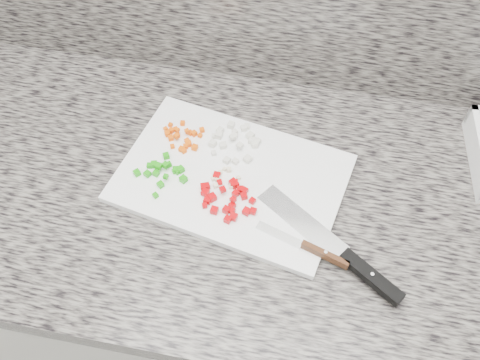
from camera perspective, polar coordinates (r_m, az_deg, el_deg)
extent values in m
cube|color=beige|center=(1.40, 0.98, -12.01)|extent=(3.92, 0.62, 0.86)
cube|color=slate|center=(1.00, 1.34, -1.84)|extent=(3.96, 0.64, 0.04)
cube|color=white|center=(0.99, -0.91, 0.22)|extent=(0.45, 0.35, 0.01)
cube|color=#E75505|center=(1.04, -6.79, 4.67)|extent=(0.01, 0.01, 0.01)
cube|color=#E75505|center=(1.05, -6.66, 4.82)|extent=(0.01, 0.01, 0.01)
cube|color=#E75505|center=(1.05, -5.32, 5.04)|extent=(0.01, 0.01, 0.01)
cube|color=#E75505|center=(1.04, -5.68, 5.22)|extent=(0.01, 0.01, 0.01)
cube|color=#E75505|center=(1.05, -4.08, 5.35)|extent=(0.01, 0.01, 0.01)
cube|color=#E75505|center=(1.04, -4.28, 4.75)|extent=(0.01, 0.01, 0.01)
cube|color=#E75505|center=(1.06, -7.32, 5.27)|extent=(0.01, 0.01, 0.01)
cube|color=#E75505|center=(1.07, -7.43, 5.85)|extent=(0.01, 0.01, 0.01)
cube|color=#E75505|center=(1.02, -6.03, 3.14)|extent=(0.01, 0.01, 0.01)
cube|color=#E75505|center=(1.04, -7.40, 4.48)|extent=(0.01, 0.01, 0.01)
cube|color=#E75505|center=(1.03, -5.83, 3.59)|extent=(0.01, 0.01, 0.01)
cube|color=#E75505|center=(1.03, -5.58, 3.82)|extent=(0.01, 0.01, 0.01)
cube|color=#E75505|center=(1.03, -5.49, 3.91)|extent=(0.01, 0.01, 0.01)
cube|color=#E75505|center=(1.07, -6.14, 6.05)|extent=(0.01, 0.01, 0.01)
cube|color=#E75505|center=(1.06, -7.94, 5.43)|extent=(0.01, 0.01, 0.01)
cube|color=#E75505|center=(1.05, -4.92, 4.97)|extent=(0.01, 0.01, 0.01)
cube|color=#E75505|center=(1.04, -5.67, 4.17)|extent=(0.01, 0.01, 0.01)
cube|color=#E75505|center=(1.05, -6.74, 5.32)|extent=(0.01, 0.01, 0.01)
cube|color=#E75505|center=(1.05, -7.74, 4.93)|extent=(0.01, 0.01, 0.01)
cube|color=#E75505|center=(1.06, -6.87, 5.43)|extent=(0.01, 0.01, 0.01)
cube|color=#E75505|center=(1.03, -7.22, 3.58)|extent=(0.01, 0.01, 0.01)
cube|color=#E75505|center=(1.02, -4.86, 3.48)|extent=(0.01, 0.01, 0.01)
cube|color=#E75505|center=(1.02, -6.26, 3.29)|extent=(0.01, 0.01, 0.01)
cube|color=silver|center=(1.04, -0.66, 4.67)|extent=(0.01, 0.01, 0.01)
cube|color=silver|center=(1.03, 1.30, 4.22)|extent=(0.01, 0.01, 0.01)
cube|color=silver|center=(1.03, -0.83, 4.61)|extent=(0.01, 0.01, 0.01)
cube|color=silver|center=(1.05, 0.76, 5.76)|extent=(0.01, 0.01, 0.01)
cube|color=silver|center=(1.06, -0.96, 5.88)|extent=(0.01, 0.01, 0.01)
cube|color=silver|center=(1.03, 1.77, 4.11)|extent=(0.02, 0.02, 0.01)
cube|color=silver|center=(1.04, 1.10, 4.75)|extent=(0.02, 0.02, 0.01)
cube|color=silver|center=(1.01, -0.02, 3.71)|extent=(0.01, 0.01, 0.01)
cube|color=silver|center=(1.05, -0.55, 5.14)|extent=(0.01, 0.01, 0.01)
cube|color=silver|center=(1.03, 1.40, 4.03)|extent=(0.01, 0.01, 0.01)
cube|color=silver|center=(1.00, 0.82, 2.27)|extent=(0.02, 0.02, 0.01)
cube|color=silver|center=(1.02, 1.56, 3.80)|extent=(0.01, 0.01, 0.01)
cube|color=silver|center=(1.02, -1.89, 3.67)|extent=(0.01, 0.01, 0.01)
cube|color=silver|center=(1.00, -0.51, 2.02)|extent=(0.01, 0.01, 0.01)
cube|color=silver|center=(1.00, -1.42, 2.12)|extent=(0.01, 0.01, 0.01)
cube|color=silver|center=(1.03, -2.93, 3.92)|extent=(0.02, 0.02, 0.01)
cube|color=silver|center=(1.04, -2.76, 4.70)|extent=(0.01, 0.01, 0.01)
cube|color=silver|center=(1.03, -1.74, 3.81)|extent=(0.01, 0.01, 0.01)
cube|color=silver|center=(1.05, 0.40, 5.56)|extent=(0.01, 0.01, 0.01)
cube|color=silver|center=(1.04, 1.22, 4.68)|extent=(0.01, 0.01, 0.01)
cube|color=silver|center=(1.04, -2.28, 4.80)|extent=(0.01, 0.01, 0.01)
cube|color=silver|center=(1.01, -2.82, 2.90)|extent=(0.01, 0.01, 0.01)
cube|color=silver|center=(1.05, -2.14, 5.31)|extent=(0.02, 0.02, 0.01)
cube|color=silver|center=(1.03, 1.95, 4.18)|extent=(0.01, 0.01, 0.01)
cube|color=#1B990D|center=(0.98, -8.48, -0.49)|extent=(0.01, 0.01, 0.01)
cube|color=#1B990D|center=(0.99, -7.93, 1.58)|extent=(0.01, 0.01, 0.01)
cube|color=#1B990D|center=(0.99, -6.72, 0.92)|extent=(0.01, 0.01, 0.01)
cube|color=#1B990D|center=(1.01, -9.64, 1.53)|extent=(0.01, 0.01, 0.01)
cube|color=#1B990D|center=(0.98, -6.15, 0.00)|extent=(0.01, 0.01, 0.01)
cube|color=#1B990D|center=(1.00, -9.85, 0.66)|extent=(0.02, 0.02, 0.01)
cube|color=#1B990D|center=(1.00, -6.88, 1.09)|extent=(0.01, 0.01, 0.01)
cube|color=#1B990D|center=(0.99, -8.67, 1.48)|extent=(0.01, 0.01, 0.01)
cube|color=#1B990D|center=(1.01, -9.14, 1.65)|extent=(0.01, 0.01, 0.01)
cube|color=#1B990D|center=(0.98, -6.05, 0.09)|extent=(0.02, 0.02, 0.01)
cube|color=#1B990D|center=(0.98, -6.08, 0.03)|extent=(0.01, 0.01, 0.01)
cube|color=#1B990D|center=(1.02, -7.88, 2.58)|extent=(0.02, 0.02, 0.01)
cube|color=#1B990D|center=(0.97, -9.01, -1.63)|extent=(0.01, 0.01, 0.01)
cube|color=#1B990D|center=(0.99, -6.99, 0.93)|extent=(0.01, 0.01, 0.01)
cube|color=#1B990D|center=(0.98, -7.92, 0.37)|extent=(0.01, 0.01, 0.01)
cube|color=#1B990D|center=(1.00, -7.62, 1.65)|extent=(0.01, 0.01, 0.01)
cube|color=#1B990D|center=(1.00, -9.82, 0.69)|extent=(0.01, 0.01, 0.01)
cube|color=#1B990D|center=(0.99, -6.36, 1.13)|extent=(0.02, 0.02, 0.01)
cube|color=#1B990D|center=(1.00, -10.94, 0.76)|extent=(0.02, 0.02, 0.01)
cube|color=#1B990D|center=(1.00, -8.95, 0.71)|extent=(0.01, 0.01, 0.01)
cube|color=#BA0207|center=(0.94, 1.41, -3.34)|extent=(0.01, 0.01, 0.01)
cube|color=#BA0207|center=(0.97, -2.20, -0.24)|extent=(0.01, 0.01, 0.01)
cube|color=#BA0207|center=(0.94, -0.91, -3.28)|extent=(0.01, 0.01, 0.01)
cube|color=#BA0207|center=(0.95, -1.86, -1.01)|extent=(0.01, 0.01, 0.01)
cube|color=#BA0207|center=(0.95, -3.48, -2.14)|extent=(0.01, 0.01, 0.01)
cube|color=#BA0207|center=(0.97, -0.63, -0.38)|extent=(0.02, 0.02, 0.01)
cube|color=#BA0207|center=(0.93, -0.70, -3.93)|extent=(0.02, 0.02, 0.01)
cube|color=#BA0207|center=(0.96, -3.73, -1.33)|extent=(0.02, 0.02, 0.01)
cube|color=#BA0207|center=(0.94, 0.70, -3.36)|extent=(0.02, 0.02, 0.01)
cube|color=#BA0207|center=(0.94, -0.75, -2.10)|extent=(0.01, 0.01, 0.01)
cube|color=#BA0207|center=(0.97, -3.88, -0.74)|extent=(0.01, 0.01, 0.01)
cube|color=#BA0207|center=(0.95, 0.43, -1.73)|extent=(0.01, 0.01, 0.01)
cube|color=#BA0207|center=(0.95, -2.99, -1.87)|extent=(0.02, 0.02, 0.01)
cube|color=#BA0207|center=(0.96, -0.01, -0.97)|extent=(0.01, 0.01, 0.01)
cube|color=#BA0207|center=(0.93, -1.33, -4.23)|extent=(0.01, 0.01, 0.01)
cube|color=#BA0207|center=(0.94, -0.85, -2.72)|extent=(0.01, 0.01, 0.01)
cube|color=#BA0207|center=(0.98, -2.50, 0.50)|extent=(0.01, 0.01, 0.01)
cube|color=#BA0207|center=(0.96, -0.47, -1.45)|extent=(0.01, 0.01, 0.01)
cube|color=#BA0207|center=(0.97, -3.57, -0.65)|extent=(0.01, 0.01, 0.01)
cube|color=#BA0207|center=(0.97, -0.55, -0.44)|extent=(0.02, 0.02, 0.01)
cube|color=#BA0207|center=(0.96, 0.45, -1.14)|extent=(0.02, 0.02, 0.01)
cube|color=#BA0207|center=(0.95, -3.79, -2.72)|extent=(0.01, 0.01, 0.01)
cube|color=#BA0207|center=(0.94, -1.46, -3.20)|extent=(0.01, 0.01, 0.01)
cube|color=#BA0207|center=(0.94, -2.75, -3.24)|extent=(0.01, 0.01, 0.01)
cube|color=#BA0207|center=(0.97, -0.73, -0.27)|extent=(0.02, 0.02, 0.01)
cube|color=#BA0207|center=(0.95, 1.32, -2.23)|extent=(0.01, 0.01, 0.01)
cube|color=beige|center=(0.98, -2.88, 0.16)|extent=(0.01, 0.01, 0.01)
cube|color=beige|center=(0.99, -1.66, 1.16)|extent=(0.01, 0.01, 0.01)
cube|color=beige|center=(0.98, -2.63, 0.28)|extent=(0.01, 0.01, 0.01)
cube|color=beige|center=(0.98, -0.16, 0.26)|extent=(0.01, 0.01, 0.00)
cube|color=beige|center=(0.98, -2.65, 0.54)|extent=(0.01, 0.01, 0.01)
cube|color=beige|center=(0.99, -1.19, 1.11)|extent=(0.01, 0.01, 0.01)
cube|color=beige|center=(0.98, -2.75, 0.19)|extent=(0.01, 0.01, 0.01)
cube|color=beige|center=(0.98, -2.49, 0.02)|extent=(0.01, 0.01, 0.01)
cube|color=beige|center=(0.98, -2.37, 0.19)|extent=(0.01, 0.01, 0.01)
cube|color=beige|center=(0.99, -2.14, 0.82)|extent=(0.01, 0.01, 0.01)
cube|color=beige|center=(0.97, -2.61, -0.59)|extent=(0.01, 0.01, 0.01)
cube|color=beige|center=(0.97, -0.94, -0.69)|extent=(0.01, 0.01, 0.01)
cube|color=silver|center=(0.94, 6.64, -4.48)|extent=(0.17, 0.14, 0.00)
cube|color=black|center=(0.90, 13.82, -9.99)|extent=(0.11, 0.08, 0.02)
cylinder|color=silver|center=(0.89, 13.94, -9.74)|extent=(0.01, 0.01, 0.00)
cube|color=silver|center=(0.92, 4.21, -5.86)|extent=(0.09, 0.04, 0.00)
cube|color=#462311|center=(0.90, 9.05, -7.88)|extent=(0.08, 0.03, 0.02)
cylinder|color=silver|center=(0.90, 9.13, -7.62)|extent=(0.01, 0.01, 0.00)
cube|color=white|center=(1.09, 24.08, 2.88)|extent=(0.03, 0.19, 0.04)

